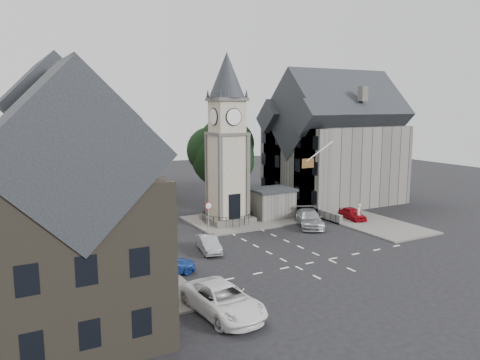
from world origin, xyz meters
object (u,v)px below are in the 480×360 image
stone_shelter (272,203)px  car_east_red (352,214)px  clock_tower (227,140)px  pedestrian (358,213)px  car_west_blue (165,265)px

stone_shelter → car_east_red: size_ratio=1.18×
clock_tower → stone_shelter: (4.80, -0.49, -6.57)m
pedestrian → car_west_blue: bearing=-25.1°
stone_shelter → car_east_red: (6.70, -4.50, -0.93)m
car_west_blue → clock_tower: bearing=-43.7°
stone_shelter → pedestrian: 8.59m
car_west_blue → car_east_red: bearing=-75.2°
car_west_blue → pedestrian: pedestrian is taller
clock_tower → car_east_red: 14.61m
stone_shelter → car_east_red: stone_shelter is taller
car_east_red → stone_shelter: bearing=157.0°
stone_shelter → car_west_blue: size_ratio=1.03×
stone_shelter → car_west_blue: bearing=-145.7°
clock_tower → pedestrian: (11.37, -5.99, -7.19)m
pedestrian → clock_tower: bearing=-65.4°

